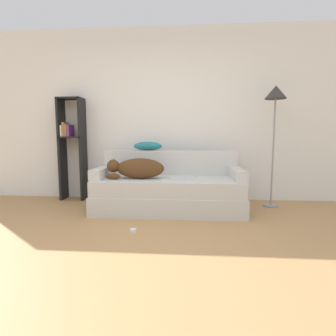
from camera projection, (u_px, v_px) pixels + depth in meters
The scene contains 12 objects.
ground_plane at pixel (127, 263), 2.08m from camera, with size 20.00×20.00×0.00m, color tan.
wall_back at pixel (158, 115), 4.20m from camera, with size 6.93×0.06×2.70m.
couch at pixel (169, 195), 3.57m from camera, with size 1.98×0.85×0.45m.
couch_backrest at pixel (170, 163), 3.87m from camera, with size 1.94×0.15×0.36m.
couch_arm_left at pixel (102, 173), 3.60m from camera, with size 0.15×0.66×0.14m.
couch_arm_right at pixel (237, 174), 3.46m from camera, with size 0.15×0.66×0.14m.
dog at pixel (137, 168), 3.50m from camera, with size 0.77×0.26×0.27m.
laptop at pixel (183, 178), 3.50m from camera, with size 0.37×0.25×0.02m.
throw_pillow at pixel (148, 146), 3.89m from camera, with size 0.43×0.18×0.13m.
bookshelf at pixel (72, 144), 4.17m from camera, with size 0.38×0.26×1.61m.
floor_lamp at pixel (275, 102), 3.64m from camera, with size 0.30×0.30×1.71m.
power_adapter at pixel (133, 230), 2.78m from camera, with size 0.06×0.06×0.03m.
Camera 1 is at (0.47, -1.95, 0.99)m, focal length 28.00 mm.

